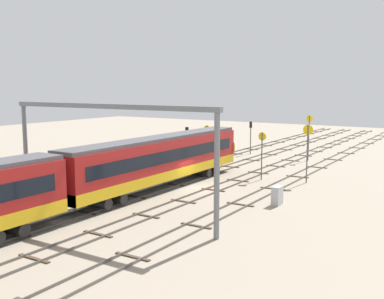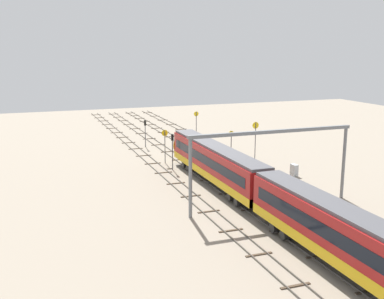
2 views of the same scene
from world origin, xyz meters
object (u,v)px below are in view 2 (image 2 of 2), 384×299
(train, at_px, (342,238))
(relay_cabinet, at_px, (294,170))
(speed_sign_mid_trackside, at_px, (196,124))
(speed_sign_far_trackside, at_px, (231,143))
(signal_light_trackside_departure, at_px, (145,130))
(speed_sign_distant_end, at_px, (165,141))
(overhead_gantry, at_px, (273,149))
(signal_light_trackside_approach, at_px, (172,147))
(speed_sign_near_foreground, at_px, (255,135))

(train, relative_size, relay_cabinet, 49.02)
(speed_sign_mid_trackside, distance_m, relay_cabinet, 24.06)
(speed_sign_far_trackside, xyz_separation_m, signal_light_trackside_departure, (15.93, 8.70, -0.12))
(signal_light_trackside_departure, xyz_separation_m, relay_cabinet, (-24.62, -13.90, -2.25))
(speed_sign_distant_end, bearing_deg, overhead_gantry, -167.80)
(relay_cabinet, bearing_deg, train, 155.00)
(speed_sign_distant_end, relative_size, signal_light_trackside_departure, 1.07)
(train, relative_size, signal_light_trackside_approach, 14.94)
(signal_light_trackside_approach, bearing_deg, speed_sign_far_trackside, -88.69)
(relay_cabinet, bearing_deg, speed_sign_mid_trackside, 12.33)
(speed_sign_mid_trackside, distance_m, speed_sign_distant_end, 13.94)
(speed_sign_distant_end, bearing_deg, speed_sign_near_foreground, -102.65)
(signal_light_trackside_approach, bearing_deg, speed_sign_distant_end, -2.39)
(overhead_gantry, xyz_separation_m, signal_light_trackside_approach, (18.41, 5.05, -3.04))
(speed_sign_far_trackside, bearing_deg, signal_light_trackside_departure, 28.64)
(train, distance_m, speed_sign_far_trackside, 33.78)
(train, xyz_separation_m, speed_sign_near_foreground, (34.17, -10.65, 1.17))
(overhead_gantry, xyz_separation_m, speed_sign_mid_trackside, (33.27, -4.04, -2.62))
(train, relative_size, speed_sign_far_trackside, 15.31)
(signal_light_trackside_approach, bearing_deg, overhead_gantry, -164.66)
(overhead_gantry, height_order, speed_sign_far_trackside, overhead_gantry)
(train, distance_m, speed_sign_distant_end, 37.24)
(train, relative_size, speed_sign_mid_trackside, 12.79)
(overhead_gantry, xyz_separation_m, relay_cabinet, (9.93, -9.14, -5.54))
(speed_sign_near_foreground, xyz_separation_m, speed_sign_mid_trackside, (13.68, 4.32, -0.14))
(speed_sign_far_trackside, bearing_deg, speed_sign_near_foreground, -77.61)
(overhead_gantry, xyz_separation_m, speed_sign_distant_end, (22.56, 4.88, -3.08))
(speed_sign_mid_trackside, bearing_deg, relay_cabinet, -167.67)
(speed_sign_distant_end, bearing_deg, train, -176.02)
(speed_sign_near_foreground, xyz_separation_m, speed_sign_distant_end, (2.97, 13.23, -0.60))
(train, distance_m, overhead_gantry, 15.20)
(overhead_gantry, distance_m, relay_cabinet, 14.59)
(train, relative_size, speed_sign_near_foreground, 12.92)
(speed_sign_near_foreground, relative_size, speed_sign_mid_trackside, 0.99)
(overhead_gantry, relative_size, relay_cabinet, 12.20)
(speed_sign_mid_trackside, bearing_deg, speed_sign_distant_end, 140.22)
(train, bearing_deg, signal_light_trackside_approach, 4.78)
(signal_light_trackside_approach, distance_m, signal_light_trackside_departure, 16.14)
(speed_sign_far_trackside, bearing_deg, relay_cabinet, -149.12)
(signal_light_trackside_departure, bearing_deg, speed_sign_far_trackside, -151.36)
(speed_sign_far_trackside, distance_m, signal_light_trackside_approach, 8.99)
(speed_sign_mid_trackside, xyz_separation_m, signal_light_trackside_departure, (1.28, 8.80, -0.66))
(speed_sign_mid_trackside, xyz_separation_m, speed_sign_distant_end, (-10.71, 8.91, -0.46))
(train, bearing_deg, speed_sign_mid_trackside, -7.53)
(overhead_gantry, distance_m, speed_sign_far_trackside, 19.29)
(speed_sign_far_trackside, bearing_deg, speed_sign_mid_trackside, -0.39)
(signal_light_trackside_departure, bearing_deg, speed_sign_distant_end, 179.44)
(train, bearing_deg, overhead_gantry, -8.93)
(signal_light_trackside_departure, bearing_deg, speed_sign_near_foreground, -138.75)
(train, bearing_deg, speed_sign_near_foreground, -17.31)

